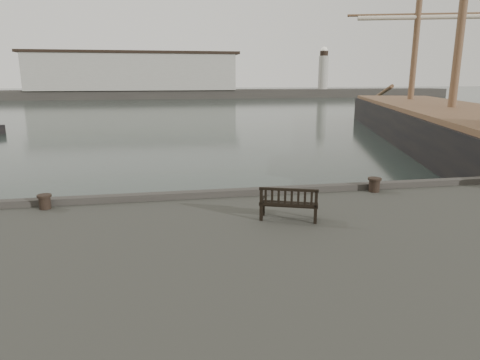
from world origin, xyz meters
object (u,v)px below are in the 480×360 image
(bench, at_px, (289,210))
(bollard_right, at_px, (374,185))
(bollard_left, at_px, (45,202))
(tall_ship_main, at_px, (448,134))

(bench, relative_size, bollard_right, 3.48)
(bollard_left, relative_size, tall_ship_main, 0.01)
(bollard_left, xyz_separation_m, bollard_right, (9.25, 0.00, 0.02))
(tall_ship_main, bearing_deg, bench, -116.21)
(bollard_right, height_order, tall_ship_main, tall_ship_main)
(bench, xyz_separation_m, bollard_right, (3.29, 2.02, -0.04))
(bench, bearing_deg, tall_ship_main, 66.99)
(bollard_left, relative_size, bollard_right, 0.90)
(bollard_left, bearing_deg, bench, -18.70)
(bench, xyz_separation_m, tall_ship_main, (18.19, 18.87, -1.04))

